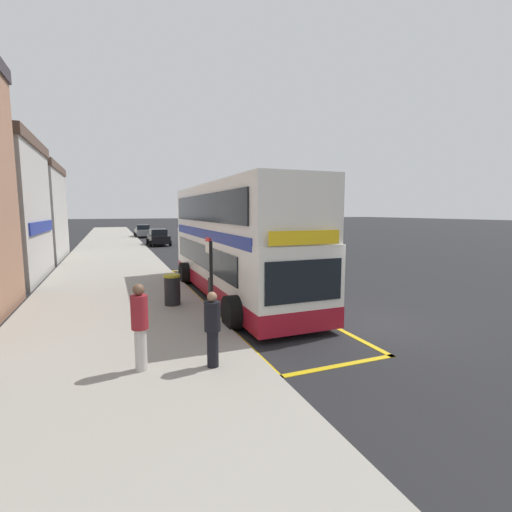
{
  "coord_description": "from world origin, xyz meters",
  "views": [
    {
      "loc": [
        -6.99,
        -8.45,
        3.39
      ],
      "look_at": [
        -1.73,
        4.66,
        1.63
      ],
      "focal_mm": 25.4,
      "sensor_mm": 36.0,
      "label": 1
    }
  ],
  "objects_px": {
    "bus_stop_sign": "(210,278)",
    "pedestrian_waiting_near_sign": "(140,323)",
    "double_decker_bus": "(234,244)",
    "parked_car_grey_distant": "(143,231)",
    "parked_car_black_ahead": "(220,233)",
    "pedestrian_further_back": "(212,327)",
    "parked_car_teal_kerbside": "(276,245)",
    "parked_car_black_behind": "(158,237)",
    "litter_bin": "(172,290)"
  },
  "relations": [
    {
      "from": "double_decker_bus",
      "to": "pedestrian_further_back",
      "type": "relative_size",
      "value": 7.07
    },
    {
      "from": "parked_car_grey_distant",
      "to": "litter_bin",
      "type": "bearing_deg",
      "value": -90.43
    },
    {
      "from": "parked_car_black_ahead",
      "to": "parked_car_black_behind",
      "type": "distance_m",
      "value": 8.43
    },
    {
      "from": "parked_car_teal_kerbside",
      "to": "litter_bin",
      "type": "height_order",
      "value": "parked_car_teal_kerbside"
    },
    {
      "from": "parked_car_black_behind",
      "to": "parked_car_black_ahead",
      "type": "bearing_deg",
      "value": -153.65
    },
    {
      "from": "bus_stop_sign",
      "to": "pedestrian_waiting_near_sign",
      "type": "height_order",
      "value": "bus_stop_sign"
    },
    {
      "from": "pedestrian_waiting_near_sign",
      "to": "parked_car_teal_kerbside",
      "type": "bearing_deg",
      "value": 57.16
    },
    {
      "from": "parked_car_grey_distant",
      "to": "pedestrian_further_back",
      "type": "distance_m",
      "value": 41.66
    },
    {
      "from": "parked_car_black_behind",
      "to": "pedestrian_waiting_near_sign",
      "type": "distance_m",
      "value": 29.51
    },
    {
      "from": "bus_stop_sign",
      "to": "parked_car_black_ahead",
      "type": "distance_m",
      "value": 33.06
    },
    {
      "from": "pedestrian_waiting_near_sign",
      "to": "pedestrian_further_back",
      "type": "xyz_separation_m",
      "value": [
        1.41,
        -0.38,
        -0.12
      ]
    },
    {
      "from": "parked_car_teal_kerbside",
      "to": "pedestrian_further_back",
      "type": "relative_size",
      "value": 2.63
    },
    {
      "from": "double_decker_bus",
      "to": "parked_car_grey_distant",
      "type": "bearing_deg",
      "value": 91.15
    },
    {
      "from": "bus_stop_sign",
      "to": "double_decker_bus",
      "type": "bearing_deg",
      "value": 64.56
    },
    {
      "from": "pedestrian_waiting_near_sign",
      "to": "pedestrian_further_back",
      "type": "distance_m",
      "value": 1.46
    },
    {
      "from": "double_decker_bus",
      "to": "parked_car_teal_kerbside",
      "type": "distance_m",
      "value": 13.24
    },
    {
      "from": "double_decker_bus",
      "to": "parked_car_black_ahead",
      "type": "distance_m",
      "value": 28.06
    },
    {
      "from": "double_decker_bus",
      "to": "parked_car_black_behind",
      "type": "height_order",
      "value": "double_decker_bus"
    },
    {
      "from": "parked_car_black_ahead",
      "to": "parked_car_black_behind",
      "type": "bearing_deg",
      "value": -149.93
    },
    {
      "from": "double_decker_bus",
      "to": "parked_car_grey_distant",
      "type": "distance_m",
      "value": 35.1
    },
    {
      "from": "double_decker_bus",
      "to": "pedestrian_waiting_near_sign",
      "type": "xyz_separation_m",
      "value": [
        -4.08,
        -6.16,
        -0.94
      ]
    },
    {
      "from": "parked_car_grey_distant",
      "to": "pedestrian_waiting_near_sign",
      "type": "height_order",
      "value": "pedestrian_waiting_near_sign"
    },
    {
      "from": "parked_car_black_behind",
      "to": "pedestrian_further_back",
      "type": "relative_size",
      "value": 2.63
    },
    {
      "from": "parked_car_black_behind",
      "to": "parked_car_grey_distant",
      "type": "bearing_deg",
      "value": -89.45
    },
    {
      "from": "double_decker_bus",
      "to": "parked_car_black_behind",
      "type": "bearing_deg",
      "value": 90.47
    },
    {
      "from": "parked_car_grey_distant",
      "to": "bus_stop_sign",
      "type": "bearing_deg",
      "value": -89.5
    },
    {
      "from": "parked_car_teal_kerbside",
      "to": "parked_car_grey_distant",
      "type": "height_order",
      "value": "same"
    },
    {
      "from": "parked_car_black_ahead",
      "to": "parked_car_grey_distant",
      "type": "bearing_deg",
      "value": 136.66
    },
    {
      "from": "parked_car_teal_kerbside",
      "to": "pedestrian_further_back",
      "type": "distance_m",
      "value": 20.17
    },
    {
      "from": "parked_car_teal_kerbside",
      "to": "parked_car_grey_distant",
      "type": "distance_m",
      "value": 25.18
    },
    {
      "from": "bus_stop_sign",
      "to": "parked_car_teal_kerbside",
      "type": "distance_m",
      "value": 18.26
    },
    {
      "from": "parked_car_black_ahead",
      "to": "pedestrian_further_back",
      "type": "distance_m",
      "value": 35.06
    },
    {
      "from": "bus_stop_sign",
      "to": "litter_bin",
      "type": "height_order",
      "value": "bus_stop_sign"
    },
    {
      "from": "bus_stop_sign",
      "to": "pedestrian_waiting_near_sign",
      "type": "distance_m",
      "value": 2.51
    },
    {
      "from": "double_decker_bus",
      "to": "pedestrian_further_back",
      "type": "height_order",
      "value": "double_decker_bus"
    },
    {
      "from": "pedestrian_waiting_near_sign",
      "to": "litter_bin",
      "type": "distance_m",
      "value": 5.27
    },
    {
      "from": "bus_stop_sign",
      "to": "pedestrian_further_back",
      "type": "relative_size",
      "value": 1.6
    },
    {
      "from": "double_decker_bus",
      "to": "pedestrian_further_back",
      "type": "bearing_deg",
      "value": -112.17
    },
    {
      "from": "double_decker_bus",
      "to": "pedestrian_waiting_near_sign",
      "type": "height_order",
      "value": "double_decker_bus"
    },
    {
      "from": "parked_car_black_ahead",
      "to": "double_decker_bus",
      "type": "bearing_deg",
      "value": -103.14
    },
    {
      "from": "pedestrian_waiting_near_sign",
      "to": "pedestrian_further_back",
      "type": "relative_size",
      "value": 1.13
    },
    {
      "from": "litter_bin",
      "to": "bus_stop_sign",
      "type": "bearing_deg",
      "value": -82.49
    },
    {
      "from": "parked_car_black_ahead",
      "to": "parked_car_black_behind",
      "type": "relative_size",
      "value": 1.0
    },
    {
      "from": "bus_stop_sign",
      "to": "parked_car_grey_distant",
      "type": "bearing_deg",
      "value": 87.86
    },
    {
      "from": "bus_stop_sign",
      "to": "parked_car_grey_distant",
      "type": "distance_m",
      "value": 39.7
    },
    {
      "from": "parked_car_black_ahead",
      "to": "pedestrian_further_back",
      "type": "xyz_separation_m",
      "value": [
        -9.9,
        -33.63,
        0.2
      ]
    },
    {
      "from": "parked_car_black_behind",
      "to": "litter_bin",
      "type": "relative_size",
      "value": 3.95
    },
    {
      "from": "parked_car_black_ahead",
      "to": "litter_bin",
      "type": "xyz_separation_m",
      "value": [
        -9.88,
        -28.2,
        -0.12
      ]
    },
    {
      "from": "parked_car_black_behind",
      "to": "pedestrian_further_back",
      "type": "height_order",
      "value": "pedestrian_further_back"
    },
    {
      "from": "bus_stop_sign",
      "to": "pedestrian_further_back",
      "type": "distance_m",
      "value": 2.11
    }
  ]
}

